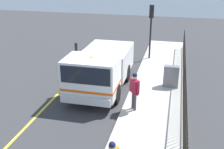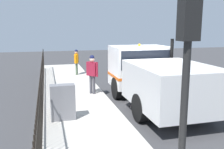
% 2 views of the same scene
% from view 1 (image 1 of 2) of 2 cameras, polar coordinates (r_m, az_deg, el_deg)
% --- Properties ---
extents(ground_plane, '(47.44, 47.44, 0.00)m').
position_cam_1_polar(ground_plane, '(14.23, -2.19, -3.96)').
color(ground_plane, '#38383A').
rests_on(ground_plane, ground).
extents(sidewalk_slab, '(2.90, 21.57, 0.14)m').
position_cam_1_polar(sidewalk_slab, '(13.77, 9.35, -4.88)').
color(sidewalk_slab, '#B7B2A8').
rests_on(sidewalk_slab, ground).
extents(lane_marking, '(0.12, 19.41, 0.01)m').
position_cam_1_polar(lane_marking, '(14.92, -10.32, -3.03)').
color(lane_marking, yellow).
rests_on(lane_marking, ground).
extents(work_truck, '(2.53, 5.84, 2.65)m').
position_cam_1_polar(work_truck, '(14.10, -2.48, 1.48)').
color(work_truck, white).
rests_on(work_truck, ground).
extents(worker_standing, '(0.49, 0.53, 1.76)m').
position_cam_1_polar(worker_standing, '(12.01, 4.72, -2.73)').
color(worker_standing, maroon).
rests_on(worker_standing, sidewalk_slab).
extents(iron_fence, '(0.04, 18.37, 1.44)m').
position_cam_1_polar(iron_fence, '(13.43, 14.91, -2.32)').
color(iron_fence, black).
rests_on(iron_fence, sidewalk_slab).
extents(traffic_light_near, '(0.32, 0.23, 3.65)m').
position_cam_1_polar(traffic_light_near, '(18.71, 8.19, 11.04)').
color(traffic_light_near, black).
rests_on(traffic_light_near, sidewalk_slab).
extents(utility_cabinet, '(0.79, 0.37, 1.17)m').
position_cam_1_polar(utility_cabinet, '(14.78, 12.25, -0.39)').
color(utility_cabinet, slate).
rests_on(utility_cabinet, sidewalk_slab).
extents(traffic_cone, '(0.49, 0.49, 0.70)m').
position_cam_1_polar(traffic_cone, '(17.28, -6.23, 2.00)').
color(traffic_cone, orange).
rests_on(traffic_cone, ground).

